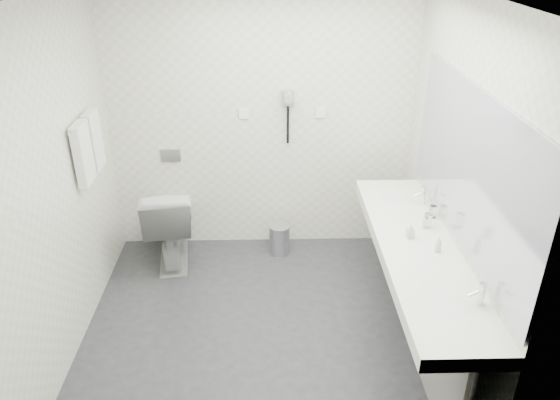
{
  "coord_description": "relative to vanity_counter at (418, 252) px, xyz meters",
  "views": [
    {
      "loc": [
        0.06,
        -3.36,
        2.86
      ],
      "look_at": [
        0.15,
        0.15,
        1.05
      ],
      "focal_mm": 34.0,
      "sensor_mm": 36.0,
      "label": 1
    }
  ],
  "objects": [
    {
      "name": "floor",
      "position": [
        -1.12,
        0.2,
        -0.8
      ],
      "size": [
        2.8,
        2.8,
        0.0
      ],
      "primitive_type": "plane",
      "color": "#2D2D32",
      "rests_on": "ground"
    },
    {
      "name": "wall_back",
      "position": [
        -1.12,
        1.5,
        0.45
      ],
      "size": [
        2.8,
        0.0,
        2.8
      ],
      "primitive_type": "plane",
      "rotation": [
        1.57,
        0.0,
        0.0
      ],
      "color": "white",
      "rests_on": "floor"
    },
    {
      "name": "wall_front",
      "position": [
        -1.12,
        -1.1,
        0.45
      ],
      "size": [
        2.8,
        0.0,
        2.8
      ],
      "primitive_type": "plane",
      "rotation": [
        -1.57,
        0.0,
        0.0
      ],
      "color": "white",
      "rests_on": "floor"
    },
    {
      "name": "wall_left",
      "position": [
        -2.52,
        0.2,
        0.45
      ],
      "size": [
        0.0,
        2.6,
        2.6
      ],
      "primitive_type": "plane",
      "rotation": [
        1.57,
        0.0,
        1.57
      ],
      "color": "white",
      "rests_on": "floor"
    },
    {
      "name": "wall_right",
      "position": [
        0.27,
        0.2,
        0.45
      ],
      "size": [
        0.0,
        2.6,
        2.6
      ],
      "primitive_type": "plane",
      "rotation": [
        1.57,
        0.0,
        -1.57
      ],
      "color": "white",
      "rests_on": "floor"
    },
    {
      "name": "vanity_counter",
      "position": [
        0.0,
        0.0,
        0.0
      ],
      "size": [
        0.55,
        2.2,
        0.1
      ],
      "primitive_type": "cube",
      "color": "white",
      "rests_on": "floor"
    },
    {
      "name": "vanity_panel",
      "position": [
        0.02,
        0.0,
        -0.42
      ],
      "size": [
        0.03,
        2.15,
        0.75
      ],
      "primitive_type": "cube",
      "color": "gray",
      "rests_on": "floor"
    },
    {
      "name": "vanity_post_far",
      "position": [
        0.05,
        1.04,
        -0.42
      ],
      "size": [
        0.06,
        0.06,
        0.75
      ],
      "primitive_type": "cylinder",
      "color": "silver",
      "rests_on": "floor"
    },
    {
      "name": "mirror",
      "position": [
        0.26,
        0.0,
        0.65
      ],
      "size": [
        0.02,
        2.2,
        1.05
      ],
      "primitive_type": "cube",
      "color": "#B2BCC6",
      "rests_on": "wall_right"
    },
    {
      "name": "basin_near",
      "position": [
        0.0,
        -0.65,
        0.04
      ],
      "size": [
        0.4,
        0.31,
        0.05
      ],
      "primitive_type": "ellipsoid",
      "color": "white",
      "rests_on": "vanity_counter"
    },
    {
      "name": "basin_far",
      "position": [
        0.0,
        0.65,
        0.04
      ],
      "size": [
        0.4,
        0.31,
        0.05
      ],
      "primitive_type": "ellipsoid",
      "color": "white",
      "rests_on": "vanity_counter"
    },
    {
      "name": "faucet_near",
      "position": [
        0.19,
        -0.65,
        0.12
      ],
      "size": [
        0.04,
        0.04,
        0.15
      ],
      "primitive_type": "cylinder",
      "color": "silver",
      "rests_on": "vanity_counter"
    },
    {
      "name": "faucet_far",
      "position": [
        0.19,
        0.65,
        0.12
      ],
      "size": [
        0.04,
        0.04,
        0.15
      ],
      "primitive_type": "cylinder",
      "color": "silver",
      "rests_on": "vanity_counter"
    },
    {
      "name": "soap_bottle_a",
      "position": [
        -0.04,
        0.12,
        0.1
      ],
      "size": [
        0.06,
        0.06,
        0.11
      ],
      "primitive_type": "imported",
      "rotation": [
        0.0,
        0.0,
        0.15
      ],
      "color": "beige",
      "rests_on": "vanity_counter"
    },
    {
      "name": "soap_bottle_c",
      "position": [
        0.11,
        -0.07,
        0.11
      ],
      "size": [
        0.05,
        0.05,
        0.12
      ],
      "primitive_type": "imported",
      "rotation": [
        0.0,
        0.0,
        0.19
      ],
      "color": "beige",
      "rests_on": "vanity_counter"
    },
    {
      "name": "glass_left",
      "position": [
        0.13,
        0.26,
        0.11
      ],
      "size": [
        0.07,
        0.07,
        0.12
      ],
      "primitive_type": "cylinder",
      "rotation": [
        0.0,
        0.0,
        0.21
      ],
      "color": "silver",
      "rests_on": "vanity_counter"
    },
    {
      "name": "glass_right",
      "position": [
        0.21,
        0.42,
        0.1
      ],
      "size": [
        0.07,
        0.07,
        0.1
      ],
      "primitive_type": "cylinder",
      "rotation": [
        0.0,
        0.0,
        -0.39
      ],
      "color": "silver",
      "rests_on": "vanity_counter"
    },
    {
      "name": "toilet",
      "position": [
        -1.99,
        1.17,
        -0.4
      ],
      "size": [
        0.55,
        0.85,
        0.81
      ],
      "primitive_type": "imported",
      "rotation": [
        0.0,
        0.0,
        3.27
      ],
      "color": "white",
      "rests_on": "floor"
    },
    {
      "name": "flush_plate",
      "position": [
        -1.98,
        1.49,
        0.15
      ],
      "size": [
        0.18,
        0.02,
        0.12
      ],
      "primitive_type": "cube",
      "color": "#B2B5BA",
      "rests_on": "wall_back"
    },
    {
      "name": "pedal_bin",
      "position": [
        -0.96,
        1.26,
        -0.66
      ],
      "size": [
        0.25,
        0.25,
        0.28
      ],
      "primitive_type": "cylinder",
      "rotation": [
        0.0,
        0.0,
        0.29
      ],
      "color": "#B2B5BA",
      "rests_on": "floor"
    },
    {
      "name": "bin_lid",
      "position": [
        -0.96,
        1.26,
        -0.51
      ],
      "size": [
        0.2,
        0.2,
        0.02
      ],
      "primitive_type": "cylinder",
      "color": "#B2B5BA",
      "rests_on": "pedal_bin"
    },
    {
      "name": "towel_rail",
      "position": [
        -2.47,
        0.75,
        0.75
      ],
      "size": [
        0.02,
        0.62,
        0.02
      ],
      "primitive_type": "cylinder",
      "rotation": [
        1.57,
        0.0,
        0.0
      ],
      "color": "silver",
      "rests_on": "wall_left"
    },
    {
      "name": "towel_near",
      "position": [
        -2.46,
        0.61,
        0.53
      ],
      "size": [
        0.07,
        0.24,
        0.48
      ],
      "primitive_type": "cube",
      "color": "white",
      "rests_on": "towel_rail"
    },
    {
      "name": "towel_far",
      "position": [
        -2.46,
        0.89,
        0.53
      ],
      "size": [
        0.07,
        0.24,
        0.48
      ],
      "primitive_type": "cube",
      "color": "white",
      "rests_on": "towel_rail"
    },
    {
      "name": "dryer_cradle",
      "position": [
        -0.88,
        1.47,
        0.7
      ],
      "size": [
        0.1,
        0.04,
        0.14
      ],
      "primitive_type": "cube",
      "color": "#97999D",
      "rests_on": "wall_back"
    },
    {
      "name": "dryer_barrel",
      "position": [
        -0.88,
        1.4,
        0.73
      ],
      "size": [
        0.08,
        0.14,
        0.08
      ],
      "primitive_type": "cylinder",
      "rotation": [
        1.57,
        0.0,
        0.0
      ],
      "color": "#97999D",
      "rests_on": "dryer_cradle"
    },
    {
      "name": "dryer_cord",
      "position": [
        -0.88,
        1.46,
        0.45
      ],
      "size": [
        0.02,
        0.02,
        0.35
      ],
      "primitive_type": "cylinder",
      "color": "black",
      "rests_on": "dryer_cradle"
    },
    {
      "name": "switch_plate_a",
      "position": [
        -1.27,
        1.49,
        0.55
      ],
      "size": [
        0.09,
        0.02,
        0.09
      ],
      "primitive_type": "cube",
      "color": "white",
      "rests_on": "wall_back"
    },
    {
      "name": "switch_plate_b",
      "position": [
        -0.57,
        1.49,
        0.55
      ],
      "size": [
        0.09,
        0.02,
        0.09
      ],
      "primitive_type": "cube",
      "color": "white",
      "rests_on": "wall_back"
    }
  ]
}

